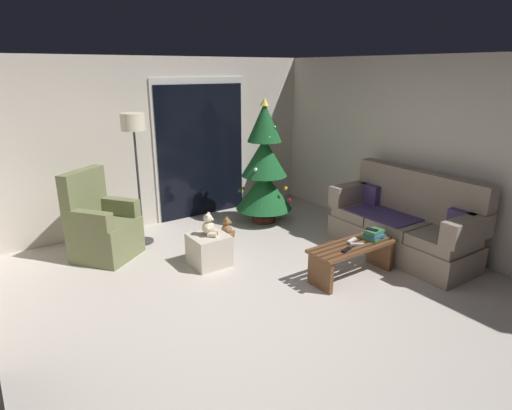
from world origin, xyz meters
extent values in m
plane|color=#BCB2A8|center=(0.00, 0.00, 0.00)|extent=(7.00, 7.00, 0.00)
cube|color=beige|center=(0.00, 3.06, 1.25)|extent=(5.72, 0.12, 2.50)
cube|color=beige|center=(2.86, 0.00, 1.25)|extent=(0.12, 6.00, 2.50)
cube|color=silver|center=(0.91, 2.99, 1.10)|extent=(1.60, 0.02, 2.20)
cube|color=black|center=(0.91, 2.97, 1.05)|extent=(1.50, 0.02, 2.10)
cube|color=gray|center=(2.25, 0.08, 0.17)|extent=(0.79, 1.91, 0.34)
cube|color=gray|center=(2.22, -0.54, 0.41)|extent=(0.69, 0.61, 0.14)
cube|color=gray|center=(2.23, 0.08, 0.41)|extent=(0.69, 0.61, 0.14)
cube|color=gray|center=(2.24, 0.70, 0.41)|extent=(0.69, 0.61, 0.14)
cube|color=gray|center=(2.55, 0.08, 0.78)|extent=(0.23, 1.90, 0.60)
cube|color=gray|center=(2.23, -0.79, 0.62)|extent=(0.76, 0.21, 0.28)
cube|color=gray|center=(2.27, 0.95, 0.62)|extent=(0.76, 0.21, 0.28)
cube|color=#47386B|center=(2.21, 0.33, 0.49)|extent=(0.62, 0.91, 0.02)
cube|color=#47386B|center=(2.40, -0.62, 0.62)|extent=(0.13, 0.32, 0.28)
cube|color=#47386B|center=(2.42, 0.78, 0.62)|extent=(0.13, 0.32, 0.28)
cube|color=brown|center=(1.26, -0.19, 0.39)|extent=(1.10, 0.05, 0.04)
cube|color=brown|center=(1.26, -0.10, 0.39)|extent=(1.10, 0.05, 0.04)
cube|color=brown|center=(1.26, -0.01, 0.39)|extent=(1.10, 0.05, 0.04)
cube|color=brown|center=(1.26, 0.08, 0.39)|extent=(1.10, 0.05, 0.04)
cube|color=brown|center=(1.26, 0.16, 0.39)|extent=(1.10, 0.05, 0.04)
cube|color=brown|center=(0.77, -0.01, 0.19)|extent=(0.05, 0.36, 0.37)
cube|color=brown|center=(1.75, -0.01, 0.19)|extent=(0.05, 0.36, 0.37)
cube|color=#ADADB2|center=(1.28, -0.05, 0.42)|extent=(0.15, 0.13, 0.02)
cube|color=silver|center=(1.32, 0.06, 0.42)|extent=(0.16, 0.08, 0.02)
cube|color=black|center=(1.07, -0.09, 0.42)|extent=(0.16, 0.08, 0.02)
cube|color=#337042|center=(1.60, -0.03, 0.42)|extent=(0.27, 0.22, 0.03)
cube|color=#285684|center=(1.58, -0.04, 0.46)|extent=(0.19, 0.18, 0.03)
cube|color=#337042|center=(1.60, -0.03, 0.49)|extent=(0.22, 0.18, 0.04)
cube|color=black|center=(1.57, -0.01, 0.52)|extent=(0.12, 0.16, 0.01)
cylinder|color=#4C1E19|center=(1.52, 2.11, 0.05)|extent=(0.36, 0.36, 0.10)
cylinder|color=brown|center=(1.52, 2.11, 0.16)|extent=(0.08, 0.08, 0.12)
cone|color=#195628|center=(1.52, 2.11, 0.51)|extent=(0.88, 0.88, 0.58)
cone|color=#195628|center=(1.52, 2.11, 1.04)|extent=(0.70, 0.70, 0.58)
cone|color=#195628|center=(1.52, 2.11, 1.57)|extent=(0.52, 0.52, 0.58)
sphere|color=#1E8C33|center=(1.28, 2.43, 0.47)|extent=(0.06, 0.06, 0.06)
sphere|color=blue|center=(1.57, 2.24, 1.58)|extent=(0.06, 0.06, 0.06)
sphere|color=gold|center=(1.38, 2.48, 0.48)|extent=(0.06, 0.06, 0.06)
sphere|color=gold|center=(1.70, 1.78, 0.59)|extent=(0.06, 0.06, 0.06)
sphere|color=#1E8C33|center=(1.62, 1.98, 1.49)|extent=(0.06, 0.06, 0.06)
sphere|color=#B233A5|center=(1.56, 2.38, 1.01)|extent=(0.06, 0.06, 0.06)
sphere|color=white|center=(1.26, 1.96, 0.91)|extent=(0.06, 0.06, 0.06)
sphere|color=gold|center=(1.48, 1.92, 1.36)|extent=(0.06, 0.06, 0.06)
sphere|color=red|center=(1.77, 1.77, 0.39)|extent=(0.06, 0.06, 0.06)
cone|color=#EAD14C|center=(1.52, 2.11, 1.87)|extent=(0.14, 0.14, 0.12)
cube|color=olive|center=(-0.92, 2.16, 0.16)|extent=(0.95, 0.95, 0.31)
cube|color=olive|center=(-0.92, 2.16, 0.40)|extent=(0.95, 0.95, 0.18)
cube|color=olive|center=(-1.08, 2.37, 0.81)|extent=(0.64, 0.54, 0.64)
cube|color=olive|center=(-0.69, 2.31, 0.60)|extent=(0.46, 0.55, 0.22)
cube|color=olive|center=(-1.13, 1.98, 0.60)|extent=(0.46, 0.55, 0.22)
cylinder|color=#2D2D30|center=(-0.37, 2.37, 0.01)|extent=(0.28, 0.28, 0.02)
cylinder|color=#2D2D30|center=(-0.37, 2.37, 0.80)|extent=(0.03, 0.03, 1.55)
cylinder|color=beige|center=(-0.37, 2.37, 1.67)|extent=(0.32, 0.32, 0.22)
cube|color=beige|center=(0.05, 1.22, 0.19)|extent=(0.44, 0.44, 0.39)
cylinder|color=beige|center=(0.13, 1.21, 0.42)|extent=(0.12, 0.12, 0.06)
cylinder|color=beige|center=(0.06, 1.14, 0.42)|extent=(0.12, 0.12, 0.06)
sphere|color=beige|center=(0.05, 1.22, 0.49)|extent=(0.15, 0.15, 0.15)
sphere|color=beige|center=(0.05, 1.22, 0.61)|extent=(0.11, 0.11, 0.11)
sphere|color=#F4E5C1|center=(0.09, 1.19, 0.60)|extent=(0.04, 0.04, 0.04)
sphere|color=beige|center=(0.08, 1.25, 0.65)|extent=(0.04, 0.04, 0.04)
sphere|color=beige|center=(0.03, 1.19, 0.65)|extent=(0.04, 0.04, 0.04)
sphere|color=beige|center=(0.12, 1.26, 0.50)|extent=(0.06, 0.06, 0.06)
sphere|color=beige|center=(0.02, 1.16, 0.50)|extent=(0.06, 0.06, 0.06)
cylinder|color=brown|center=(0.79, 1.91, 0.03)|extent=(0.13, 0.12, 0.06)
cylinder|color=brown|center=(0.73, 1.83, 0.03)|extent=(0.13, 0.12, 0.06)
sphere|color=brown|center=(0.71, 1.91, 0.10)|extent=(0.15, 0.15, 0.15)
sphere|color=brown|center=(0.71, 1.91, 0.22)|extent=(0.11, 0.11, 0.11)
sphere|color=#A37A51|center=(0.75, 1.88, 0.21)|extent=(0.04, 0.04, 0.04)
sphere|color=brown|center=(0.74, 1.94, 0.27)|extent=(0.04, 0.04, 0.04)
sphere|color=brown|center=(0.69, 1.88, 0.27)|extent=(0.04, 0.04, 0.04)
sphere|color=brown|center=(0.77, 1.95, 0.11)|extent=(0.06, 0.06, 0.06)
sphere|color=brown|center=(0.69, 1.84, 0.11)|extent=(0.06, 0.06, 0.06)
camera|label=1|loc=(-2.21, -3.08, 2.33)|focal=29.83mm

